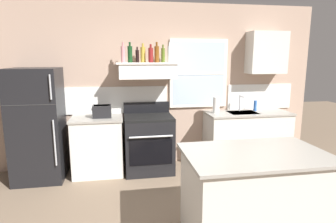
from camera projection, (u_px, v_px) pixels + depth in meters
back_wall at (162, 86)px, 4.81m from camera, size 5.40×0.11×2.70m
refrigerator at (38, 125)px, 4.21m from camera, size 0.70×0.72×1.67m
counter_left_of_stove at (98, 145)px, 4.48m from camera, size 0.79×0.63×0.91m
toaster at (102, 111)px, 4.37m from camera, size 0.30×0.20×0.19m
stove_range at (149, 143)px, 4.58m from camera, size 0.76×0.69×1.09m
range_hood_shelf at (147, 70)px, 4.45m from camera, size 0.96×0.52×0.24m
bottle_rose_pink at (123, 54)px, 4.34m from camera, size 0.07×0.07×0.30m
bottle_dark_green_wine at (130, 54)px, 4.34m from camera, size 0.07×0.07×0.31m
bottle_balsamic_dark at (137, 56)px, 4.40m from camera, size 0.06×0.06×0.24m
bottle_champagne_gold_foil at (143, 54)px, 4.45m from camera, size 0.08×0.08×0.29m
bottle_red_label_wine at (151, 55)px, 4.37m from camera, size 0.07×0.07×0.28m
bottle_amber_wine at (157, 54)px, 4.41m from camera, size 0.07×0.07×0.31m
bottle_olive_oil_square at (163, 55)px, 4.51m from camera, size 0.06×0.06×0.28m
bottle_clear_tall at (169, 54)px, 4.51m from camera, size 0.06×0.06×0.31m
counter_right_with_sink at (246, 138)px, 4.90m from camera, size 1.43×0.63×0.91m
sink_faucet at (240, 101)px, 4.86m from camera, size 0.03×0.17×0.28m
paper_towel_roll at (216, 105)px, 4.70m from camera, size 0.11×0.11×0.27m
dish_soap_bottle at (255, 106)px, 4.93m from camera, size 0.06×0.06×0.18m
kitchen_island at (254, 195)px, 2.85m from camera, size 1.40×0.90×0.91m
upper_cabinet_right at (266, 53)px, 4.83m from camera, size 0.64×0.32×0.70m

